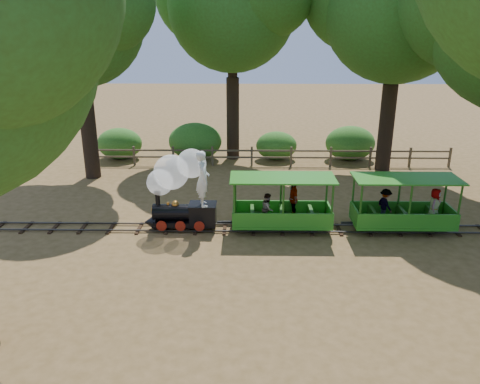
{
  "coord_description": "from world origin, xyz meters",
  "views": [
    {
      "loc": [
        -1.21,
        -14.99,
        6.68
      ],
      "look_at": [
        -1.47,
        0.5,
        1.22
      ],
      "focal_mm": 35.0,
      "sensor_mm": 36.0,
      "label": 1
    }
  ],
  "objects_px": {
    "locomotive": "(179,184)",
    "fence": "(271,155)",
    "carriage_front": "(282,209)",
    "carriage_rear": "(405,210)"
  },
  "relations": [
    {
      "from": "fence",
      "to": "locomotive",
      "type": "bearing_deg",
      "value": -113.9
    },
    {
      "from": "locomotive",
      "to": "fence",
      "type": "relative_size",
      "value": 0.16
    },
    {
      "from": "carriage_rear",
      "to": "carriage_front",
      "type": "bearing_deg",
      "value": 179.77
    },
    {
      "from": "carriage_front",
      "to": "fence",
      "type": "distance_m",
      "value": 7.97
    },
    {
      "from": "carriage_front",
      "to": "carriage_rear",
      "type": "xyz_separation_m",
      "value": [
        4.2,
        -0.02,
        -0.01
      ]
    },
    {
      "from": "locomotive",
      "to": "carriage_front",
      "type": "height_order",
      "value": "locomotive"
    },
    {
      "from": "carriage_rear",
      "to": "fence",
      "type": "bearing_deg",
      "value": 117.7
    },
    {
      "from": "carriage_rear",
      "to": "fence",
      "type": "distance_m",
      "value": 9.02
    },
    {
      "from": "locomotive",
      "to": "fence",
      "type": "xyz_separation_m",
      "value": [
        3.52,
        7.95,
        -1.09
      ]
    },
    {
      "from": "carriage_front",
      "to": "carriage_rear",
      "type": "height_order",
      "value": "same"
    }
  ]
}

